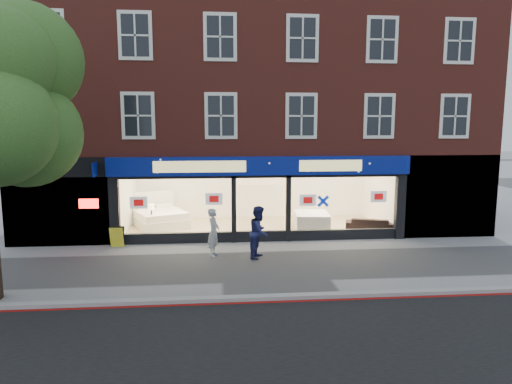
{
  "coord_description": "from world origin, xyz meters",
  "views": [
    {
      "loc": [
        -1.73,
        -14.07,
        4.46
      ],
      "look_at": [
        -0.25,
        2.5,
        2.02
      ],
      "focal_mm": 32.0,
      "sensor_mm": 36.0,
      "label": 1
    }
  ],
  "objects": [
    {
      "name": "building",
      "position": [
        -0.02,
        6.93,
        6.67
      ],
      "size": [
        19.0,
        8.26,
        10.3
      ],
      "color": "maroon",
      "rests_on": "ground"
    },
    {
      "name": "pedestrian_grey",
      "position": [
        -1.82,
        1.25,
        0.83
      ],
      "size": [
        0.54,
        0.69,
        1.65
      ],
      "primitive_type": "imported",
      "rotation": [
        0.0,
        0.0,
        1.3
      ],
      "color": "#A6A8AE",
      "rests_on": "ground"
    },
    {
      "name": "kerb_stone",
      "position": [
        0.0,
        -2.9,
        0.06
      ],
      "size": [
        60.0,
        0.25,
        0.12
      ],
      "primitive_type": "cube",
      "color": "gray",
      "rests_on": "ground"
    },
    {
      "name": "ground",
      "position": [
        0.0,
        0.0,
        0.0
      ],
      "size": [
        120.0,
        120.0,
        0.0
      ],
      "primitive_type": "plane",
      "color": "gray",
      "rests_on": "ground"
    },
    {
      "name": "sofa",
      "position": [
        4.6,
        3.9,
        0.38
      ],
      "size": [
        2.07,
        1.32,
        0.56
      ],
      "primitive_type": "imported",
      "rotation": [
        0.0,
        0.0,
        2.82
      ],
      "color": "black",
      "rests_on": "showroom_floor"
    },
    {
      "name": "showroom_floor",
      "position": [
        0.0,
        5.25,
        0.05
      ],
      "size": [
        11.0,
        4.5,
        0.1
      ],
      "primitive_type": "cube",
      "color": "tan",
      "rests_on": "ground"
    },
    {
      "name": "a_board",
      "position": [
        -5.38,
        2.7,
        0.38
      ],
      "size": [
        0.53,
        0.38,
        0.76
      ],
      "primitive_type": "cube",
      "rotation": [
        0.0,
        0.0,
        -0.12
      ],
      "color": "gold",
      "rests_on": "ground"
    },
    {
      "name": "pedestrian_blue",
      "position": [
        -0.29,
        0.87,
        0.89
      ],
      "size": [
        0.94,
        1.05,
        1.78
      ],
      "primitive_type": "imported",
      "rotation": [
        0.0,
        0.0,
        1.2
      ],
      "color": "#1B1E4C",
      "rests_on": "ground"
    },
    {
      "name": "mattress_stack",
      "position": [
        2.3,
        4.58,
        0.44
      ],
      "size": [
        1.55,
        1.87,
        0.69
      ],
      "rotation": [
        0.0,
        0.0,
        -0.1
      ],
      "color": "white",
      "rests_on": "showroom_floor"
    },
    {
      "name": "kerb_line",
      "position": [
        0.0,
        -3.1,
        0.01
      ],
      "size": [
        60.0,
        0.1,
        0.01
      ],
      "primitive_type": "cube",
      "color": "#8C0A07",
      "rests_on": "ground"
    },
    {
      "name": "display_bed",
      "position": [
        -4.2,
        5.77,
        0.48
      ],
      "size": [
        2.81,
        3.01,
        1.37
      ],
      "rotation": [
        0.0,
        0.0,
        0.43
      ],
      "color": "white",
      "rests_on": "showroom_floor"
    },
    {
      "name": "bedside_table",
      "position": [
        -4.4,
        4.8,
        0.38
      ],
      "size": [
        0.45,
        0.45,
        0.55
      ],
      "primitive_type": "cube",
      "rotation": [
        0.0,
        0.0,
        -0.0
      ],
      "color": "brown",
      "rests_on": "showroom_floor"
    }
  ]
}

